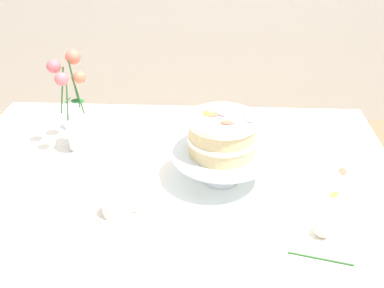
# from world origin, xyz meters

# --- Properties ---
(dining_table) EXTENTS (1.40, 1.00, 0.74)m
(dining_table) POSITION_xyz_m (0.00, -0.03, 0.65)
(dining_table) COLOR white
(dining_table) RESTS_ON ground
(linen_napkin) EXTENTS (0.36, 0.36, 0.00)m
(linen_napkin) POSITION_xyz_m (0.14, -0.01, 0.74)
(linen_napkin) COLOR white
(linen_napkin) RESTS_ON dining_table
(cake_stand) EXTENTS (0.29, 0.29, 0.10)m
(cake_stand) POSITION_xyz_m (0.14, -0.01, 0.82)
(cake_stand) COLOR silver
(cake_stand) RESTS_ON linen_napkin
(layer_cake) EXTENTS (0.20, 0.20, 0.12)m
(layer_cake) POSITION_xyz_m (0.14, -0.01, 0.90)
(layer_cake) COLOR beige
(layer_cake) RESTS_ON cake_stand
(flower_vase) EXTENTS (0.12, 0.14, 0.33)m
(flower_vase) POSITION_xyz_m (-0.34, 0.16, 0.88)
(flower_vase) COLOR silver
(flower_vase) RESTS_ON dining_table
(teacup) EXTENTS (0.12, 0.11, 0.05)m
(teacup) POSITION_xyz_m (-0.13, -0.19, 0.76)
(teacup) COLOR silver
(teacup) RESTS_ON dining_table
(fallen_rose) EXTENTS (0.15, 0.13, 0.05)m
(fallen_rose) POSITION_xyz_m (0.40, -0.25, 0.76)
(fallen_rose) COLOR #2D6028
(fallen_rose) RESTS_ON dining_table
(loose_petal_0) EXTENTS (0.03, 0.04, 0.00)m
(loose_petal_0) POSITION_xyz_m (0.53, 0.05, 0.74)
(loose_petal_0) COLOR #E56B51
(loose_petal_0) RESTS_ON dining_table
(loose_petal_1) EXTENTS (0.05, 0.04, 0.00)m
(loose_petal_1) POSITION_xyz_m (0.42, -0.11, 0.74)
(loose_petal_1) COLOR pink
(loose_petal_1) RESTS_ON dining_table
(loose_petal_2) EXTENTS (0.04, 0.04, 0.00)m
(loose_petal_2) POSITION_xyz_m (0.47, -0.07, 0.74)
(loose_petal_2) COLOR yellow
(loose_petal_2) RESTS_ON dining_table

